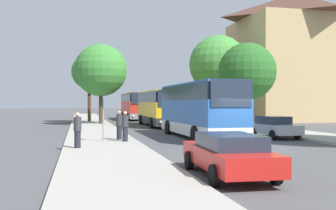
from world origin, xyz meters
name	(u,v)px	position (x,y,z in m)	size (l,w,h in m)	color
ground_plane	(242,147)	(0.00, 0.00, 0.00)	(300.00, 300.00, 0.00)	#4C4C4F
sidewalk_left	(105,149)	(-7.00, 0.00, 0.07)	(4.00, 120.00, 0.15)	#A39E93
building_right_background	(297,57)	(19.28, 26.69, 8.22)	(14.88, 12.00, 16.44)	tan
bus_front	(199,109)	(-0.61, 5.50, 1.88)	(2.90, 11.07, 3.53)	silver
bus_middle	(158,108)	(-0.61, 18.72, 1.82)	(2.84, 11.12, 3.41)	#2D2D2D
bus_rear	(134,106)	(-0.79, 34.26, 1.90)	(2.90, 11.64, 3.57)	gray
parked_car_left_curb	(228,154)	(-3.76, -7.61, 0.71)	(2.11, 4.76, 1.32)	red
parked_car_right_near	(274,127)	(4.11, 4.25, 0.74)	(2.00, 4.15, 1.41)	#B7B7BC
bus_stop_sign	(103,114)	(-6.92, 2.93, 1.66)	(0.08, 0.45, 2.42)	gray
pedestrian_waiting_near	(125,126)	(-5.75, 2.66, 0.98)	(0.36, 0.36, 1.66)	#23232D
pedestrian_waiting_far	(119,125)	(-5.95, 3.79, 0.99)	(0.36, 0.36, 1.66)	#23232D
pedestrian_walking_back	(78,130)	(-8.31, -0.01, 0.99)	(0.36, 0.36, 1.67)	#23232D
tree_left_near	(89,72)	(-7.01, 27.51, 5.90)	(4.11, 4.11, 7.84)	#47331E
tree_left_far	(101,70)	(-6.01, 21.80, 5.63)	(5.37, 5.37, 8.18)	#47331E
tree_right_mid	(247,72)	(7.28, 15.46, 5.23)	(5.45, 5.45, 7.81)	#47331E
tree_right_far	(218,65)	(7.33, 23.37, 6.65)	(6.64, 6.64, 9.84)	brown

